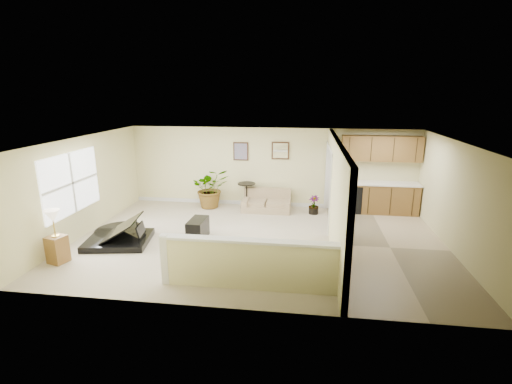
# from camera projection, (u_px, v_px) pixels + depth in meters

# --- Properties ---
(floor) EXTENTS (9.00, 9.00, 0.00)m
(floor) POSITION_uv_depth(u_px,v_px,m) (259.00, 241.00, 9.18)
(floor) COLOR #C0B396
(floor) RESTS_ON ground
(back_wall) EXTENTS (9.00, 0.04, 2.50)m
(back_wall) POSITION_uv_depth(u_px,v_px,m) (271.00, 168.00, 11.72)
(back_wall) COLOR beige
(back_wall) RESTS_ON floor
(front_wall) EXTENTS (9.00, 0.04, 2.50)m
(front_wall) POSITION_uv_depth(u_px,v_px,m) (235.00, 241.00, 5.99)
(front_wall) COLOR beige
(front_wall) RESTS_ON floor
(left_wall) EXTENTS (0.04, 6.00, 2.50)m
(left_wall) POSITION_uv_depth(u_px,v_px,m) (84.00, 186.00, 9.44)
(left_wall) COLOR beige
(left_wall) RESTS_ON floor
(right_wall) EXTENTS (0.04, 6.00, 2.50)m
(right_wall) POSITION_uv_depth(u_px,v_px,m) (458.00, 199.00, 8.27)
(right_wall) COLOR beige
(right_wall) RESTS_ON floor
(ceiling) EXTENTS (9.00, 6.00, 0.04)m
(ceiling) POSITION_uv_depth(u_px,v_px,m) (259.00, 140.00, 8.53)
(ceiling) COLOR white
(ceiling) RESTS_ON back_wall
(kitchen_vinyl) EXTENTS (2.70, 6.00, 0.01)m
(kitchen_vinyl) POSITION_uv_depth(u_px,v_px,m) (390.00, 248.00, 8.78)
(kitchen_vinyl) COLOR tan
(kitchen_vinyl) RESTS_ON floor
(interior_partition) EXTENTS (0.18, 5.99, 2.50)m
(interior_partition) POSITION_uv_depth(u_px,v_px,m) (334.00, 193.00, 8.87)
(interior_partition) COLOR beige
(interior_partition) RESTS_ON floor
(pony_half_wall) EXTENTS (3.42, 0.22, 1.00)m
(pony_half_wall) POSITION_uv_depth(u_px,v_px,m) (247.00, 263.00, 6.84)
(pony_half_wall) COLOR beige
(pony_half_wall) RESTS_ON floor
(left_window) EXTENTS (0.05, 2.15, 1.45)m
(left_window) POSITION_uv_depth(u_px,v_px,m) (71.00, 183.00, 8.90)
(left_window) COLOR white
(left_window) RESTS_ON left_wall
(wall_art_left) EXTENTS (0.48, 0.04, 0.58)m
(wall_art_left) POSITION_uv_depth(u_px,v_px,m) (241.00, 151.00, 11.69)
(wall_art_left) COLOR #382214
(wall_art_left) RESTS_ON back_wall
(wall_mirror) EXTENTS (0.55, 0.04, 0.55)m
(wall_mirror) POSITION_uv_depth(u_px,v_px,m) (280.00, 151.00, 11.51)
(wall_mirror) COLOR #382214
(wall_mirror) RESTS_ON back_wall
(kitchen_cabinets) EXTENTS (2.36, 0.65, 2.33)m
(kitchen_cabinets) POSITION_uv_depth(u_px,v_px,m) (375.00, 184.00, 11.16)
(kitchen_cabinets) COLOR brown
(kitchen_cabinets) RESTS_ON floor
(piano) EXTENTS (1.87, 1.91, 1.38)m
(piano) POSITION_uv_depth(u_px,v_px,m) (118.00, 219.00, 9.04)
(piano) COLOR black
(piano) RESTS_ON floor
(piano_bench) EXTENTS (0.41, 0.77, 0.51)m
(piano_bench) POSITION_uv_depth(u_px,v_px,m) (198.00, 229.00, 9.26)
(piano_bench) COLOR black
(piano_bench) RESTS_ON floor
(loveseat) EXTENTS (1.48, 0.84, 0.84)m
(loveseat) POSITION_uv_depth(u_px,v_px,m) (267.00, 200.00, 11.49)
(loveseat) COLOR tan
(loveseat) RESTS_ON floor
(accent_table) EXTENTS (0.55, 0.55, 0.80)m
(accent_table) POSITION_uv_depth(u_px,v_px,m) (247.00, 192.00, 11.68)
(accent_table) COLOR black
(accent_table) RESTS_ON floor
(palm_plant) EXTENTS (1.44, 1.37, 1.26)m
(palm_plant) POSITION_uv_depth(u_px,v_px,m) (211.00, 188.00, 11.70)
(palm_plant) COLOR black
(palm_plant) RESTS_ON floor
(small_plant) EXTENTS (0.41, 0.41, 0.56)m
(small_plant) POSITION_uv_depth(u_px,v_px,m) (314.00, 206.00, 11.17)
(small_plant) COLOR black
(small_plant) RESTS_ON floor
(lamp_stand) EXTENTS (0.43, 0.43, 1.19)m
(lamp_stand) POSITION_uv_depth(u_px,v_px,m) (56.00, 240.00, 7.92)
(lamp_stand) COLOR brown
(lamp_stand) RESTS_ON floor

